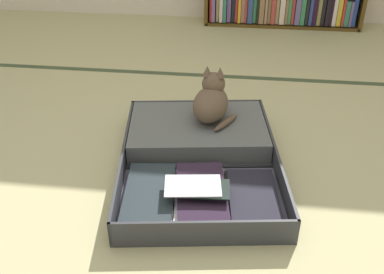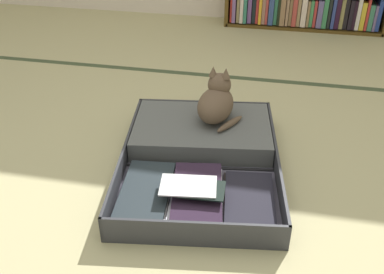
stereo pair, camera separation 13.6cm
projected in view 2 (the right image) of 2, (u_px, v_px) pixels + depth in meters
name	position (u px, v px, depth m)	size (l,w,h in m)	color
ground_plane	(174.00, 178.00, 2.03)	(10.00, 10.00, 0.00)	tan
tatami_border	(214.00, 76.00, 2.98)	(4.80, 0.05, 0.00)	#3D4B30
open_suitcase	(200.00, 152.00, 2.13)	(0.84, 1.05, 0.12)	#33343B
black_cat	(217.00, 102.00, 2.21)	(0.25, 0.29, 0.26)	brown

